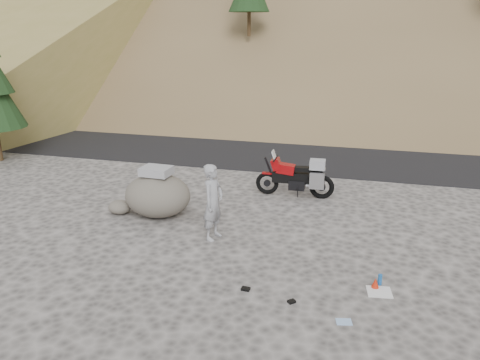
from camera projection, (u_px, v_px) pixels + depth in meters
The scene contains 12 objects.
ground at pixel (273, 249), 10.29m from camera, with size 140.00×140.00×0.00m, color #474341.
road at pixel (316, 150), 18.55m from camera, with size 120.00×7.00×0.05m, color black.
motorcycle at pixel (298, 177), 13.32m from camera, with size 2.26×0.68×1.34m.
man at pixel (214, 238), 10.86m from camera, with size 0.65×0.43×1.78m, color #9B9CA1.
boulder at pixel (158, 195), 11.96m from camera, with size 2.02×1.84×1.29m.
small_rock at pixel (120, 207), 12.21m from camera, with size 0.76×0.72×0.36m.
gear_white_cloth at pixel (379, 292), 8.64m from camera, with size 0.44×0.39×0.01m, color white.
gear_bottle at pixel (380, 280), 8.86m from camera, with size 0.08×0.08×0.21m, color #1B5AA4.
gear_funnel at pixel (375, 283), 8.75m from camera, with size 0.16×0.16×0.20m, color red.
gear_glove_a at pixel (246, 289), 8.71m from camera, with size 0.16×0.11×0.05m, color black.
gear_glove_b at pixel (292, 302), 8.31m from camera, with size 0.13×0.10×0.04m, color black.
gear_blue_cloth at pixel (344, 322), 7.77m from camera, with size 0.26×0.19×0.01m, color #97BCEA.
Camera 1 is at (1.68, -9.17, 4.68)m, focal length 35.00 mm.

